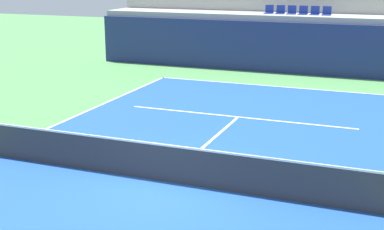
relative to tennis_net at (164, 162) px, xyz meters
name	(u,v)px	position (x,y,z in m)	size (l,w,h in m)	color
ground_plane	(164,182)	(0.00, 0.00, -0.51)	(80.00, 80.00, 0.00)	#4C8C4C
court_surface	(164,181)	(0.00, 0.00, -0.50)	(11.00, 24.00, 0.01)	#1E4C99
baseline_far	(274,86)	(0.00, 11.95, -0.50)	(11.00, 0.10, 0.00)	white
service_line_far	(238,117)	(0.00, 6.40, -0.50)	(8.26, 0.10, 0.00)	white
centre_service_line	(208,143)	(0.00, 3.20, -0.50)	(0.10, 6.40, 0.00)	white
back_wall	(290,48)	(0.00, 15.29, 0.76)	(20.94, 0.30, 2.55)	navy
stands_tier_lower	(295,42)	(0.00, 16.64, 0.91)	(20.94, 2.40, 2.83)	#9E9E99
stands_tier_upper	(304,28)	(0.00, 19.04, 1.38)	(20.94, 2.40, 3.78)	#9E9E99
seating_row_lower	(297,12)	(0.00, 16.73, 2.45)	(3.40, 0.44, 0.44)	navy
tennis_net	(164,162)	(0.00, 0.00, 0.00)	(11.08, 0.08, 1.07)	black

